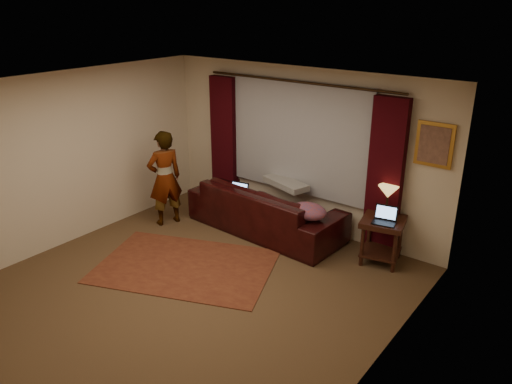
# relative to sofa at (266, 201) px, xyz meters

# --- Properties ---
(floor) EXTENTS (5.00, 5.00, 0.01)m
(floor) POSITION_rel_sofa_xyz_m (0.28, -1.96, -0.53)
(floor) COLOR #513A23
(floor) RESTS_ON ground
(ceiling) EXTENTS (5.00, 5.00, 0.02)m
(ceiling) POSITION_rel_sofa_xyz_m (0.28, -1.96, 2.08)
(ceiling) COLOR silver
(ceiling) RESTS_ON ground
(wall_back) EXTENTS (5.00, 0.02, 2.60)m
(wall_back) POSITION_rel_sofa_xyz_m (0.28, 0.54, 0.78)
(wall_back) COLOR beige
(wall_back) RESTS_ON ground
(wall_left) EXTENTS (0.02, 5.00, 2.60)m
(wall_left) POSITION_rel_sofa_xyz_m (-2.22, -1.96, 0.78)
(wall_left) COLOR beige
(wall_left) RESTS_ON ground
(wall_right) EXTENTS (0.02, 5.00, 2.60)m
(wall_right) POSITION_rel_sofa_xyz_m (2.78, -1.96, 0.78)
(wall_right) COLOR beige
(wall_right) RESTS_ON ground
(sheer_curtain) EXTENTS (2.50, 0.05, 1.80)m
(sheer_curtain) POSITION_rel_sofa_xyz_m (0.28, 0.48, 0.98)
(sheer_curtain) COLOR #9999A0
(sheer_curtain) RESTS_ON wall_back
(drape_left) EXTENTS (0.50, 0.14, 2.30)m
(drape_left) POSITION_rel_sofa_xyz_m (-1.22, 0.43, 0.66)
(drape_left) COLOR black
(drape_left) RESTS_ON floor
(drape_right) EXTENTS (0.50, 0.14, 2.30)m
(drape_right) POSITION_rel_sofa_xyz_m (1.78, 0.43, 0.66)
(drape_right) COLOR black
(drape_right) RESTS_ON floor
(curtain_rod) EXTENTS (0.04, 0.04, 3.40)m
(curtain_rod) POSITION_rel_sofa_xyz_m (0.28, 0.43, 1.86)
(curtain_rod) COLOR black
(curtain_rod) RESTS_ON wall_back
(picture_frame) EXTENTS (0.50, 0.04, 0.60)m
(picture_frame) POSITION_rel_sofa_xyz_m (2.38, 0.51, 1.23)
(picture_frame) COLOR #BE842F
(picture_frame) RESTS_ON wall_back
(sofa) EXTENTS (2.67, 1.29, 1.05)m
(sofa) POSITION_rel_sofa_xyz_m (0.00, 0.00, 0.00)
(sofa) COLOR black
(sofa) RESTS_ON floor
(throw_blanket) EXTENTS (0.86, 0.54, 0.09)m
(throw_blanket) POSITION_rel_sofa_xyz_m (0.17, 0.31, 0.52)
(throw_blanket) COLOR gray
(throw_blanket) RESTS_ON sofa
(clothing_pile) EXTENTS (0.63, 0.54, 0.23)m
(clothing_pile) POSITION_rel_sofa_xyz_m (0.92, -0.20, 0.12)
(clothing_pile) COLOR #723C50
(clothing_pile) RESTS_ON sofa
(laptop_sofa) EXTENTS (0.36, 0.39, 0.22)m
(laptop_sofa) POSITION_rel_sofa_xyz_m (-0.44, -0.19, 0.11)
(laptop_sofa) COLOR black
(laptop_sofa) RESTS_ON sofa
(area_rug) EXTENTS (2.85, 2.40, 0.01)m
(area_rug) POSITION_rel_sofa_xyz_m (-0.21, -1.64, -0.52)
(area_rug) COLOR #612C1A
(area_rug) RESTS_ON floor
(end_table) EXTENTS (0.69, 0.69, 0.67)m
(end_table) POSITION_rel_sofa_xyz_m (1.93, 0.16, -0.19)
(end_table) COLOR black
(end_table) RESTS_ON floor
(tiffany_lamp) EXTENTS (0.38, 0.38, 0.45)m
(tiffany_lamp) POSITION_rel_sofa_xyz_m (1.91, 0.28, 0.37)
(tiffany_lamp) COLOR #A09748
(tiffany_lamp) RESTS_ON end_table
(laptop_table) EXTENTS (0.37, 0.39, 0.23)m
(laptop_table) POSITION_rel_sofa_xyz_m (1.98, 0.04, 0.26)
(laptop_table) COLOR black
(laptop_table) RESTS_ON end_table
(person) EXTENTS (0.60, 0.60, 1.59)m
(person) POSITION_rel_sofa_xyz_m (-1.50, -0.76, 0.27)
(person) COLOR gray
(person) RESTS_ON floor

